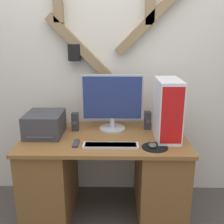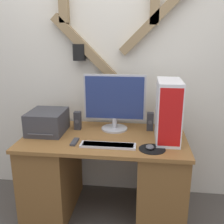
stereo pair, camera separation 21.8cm
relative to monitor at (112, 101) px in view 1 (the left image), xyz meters
The scene contains 11 objects.
wall_back 0.43m from the monitor, 104.35° to the left, with size 6.40×0.17×2.97m.
desk 0.66m from the monitor, 109.12° to the right, with size 1.39×0.76×0.75m.
monitor is the anchor object (origin of this frame).
keyboard 0.47m from the monitor, 91.01° to the right, with size 0.44×0.11×0.02m.
mousepad 0.59m from the monitor, 50.81° to the right, with size 0.20×0.20×0.00m.
mouse 0.58m from the monitor, 52.25° to the right, with size 0.06×0.08×0.03m.
computer_tower 0.50m from the monitor, 23.77° to the right, with size 0.19×0.39×0.50m.
printer 0.63m from the monitor, 165.69° to the right, with size 0.31×0.35×0.20m.
speaker_left 0.39m from the monitor, behind, with size 0.06×0.07×0.17m.
speaker_right 0.37m from the monitor, ahead, with size 0.06×0.07×0.17m.
remote_control 0.53m from the monitor, 128.61° to the right, with size 0.04×0.15×0.02m.
Camera 1 is at (0.10, -1.71, 1.58)m, focal length 42.00 mm.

